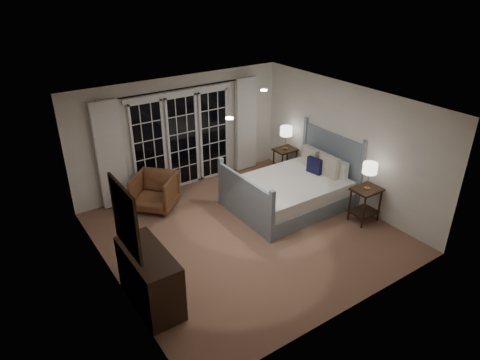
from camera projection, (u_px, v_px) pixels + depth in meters
floor at (246, 233)px, 8.11m from camera, size 5.00×5.00×0.00m
ceiling at (247, 105)px, 6.99m from camera, size 5.00×5.00×0.00m
wall_left at (107, 215)px, 6.29m from camera, size 0.02×5.00×2.50m
wall_right at (346, 144)px, 8.80m from camera, size 0.02×5.00×2.50m
wall_back at (181, 133)px, 9.40m from camera, size 5.00×0.02×2.50m
wall_front at (354, 241)px, 5.70m from camera, size 5.00×0.02×2.50m
french_doors at (183, 140)px, 9.44m from camera, size 2.50×0.04×2.20m
curtain_rod at (181, 89)px, 8.88m from camera, size 3.50×0.03×0.03m
curtain_left at (110, 155)px, 8.53m from camera, size 0.55×0.10×2.25m
curtain_right at (246, 125)px, 10.18m from camera, size 0.55×0.10×2.25m
downlight_a at (264, 90)px, 7.84m from camera, size 0.12×0.12×0.01m
downlight_b at (229, 118)px, 6.40m from camera, size 0.12×0.12×0.01m
bed at (292, 190)px, 8.92m from camera, size 2.36×1.70×1.38m
nightstand_left at (365, 199)px, 8.30m from camera, size 0.55×0.44×0.71m
nightstand_right at (285, 158)px, 10.20m from camera, size 0.51×0.41×0.66m
lamp_left at (370, 169)px, 8.01m from camera, size 0.28×0.28×0.53m
lamp_right at (286, 131)px, 9.90m from camera, size 0.29×0.29×0.55m
armchair at (155, 192)px, 8.79m from camera, size 1.15×1.15×0.75m
dresser at (150, 278)px, 6.24m from camera, size 0.54×1.28×0.91m
mirror at (125, 219)px, 5.63m from camera, size 0.05×0.85×1.00m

